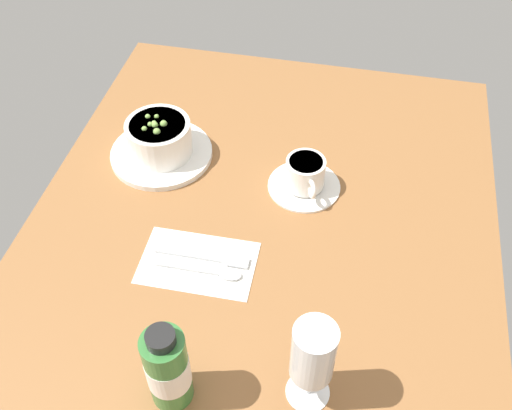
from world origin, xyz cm
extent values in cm
cube|color=brown|center=(0.00, 0.00, -1.50)|extent=(110.00, 84.00, 3.00)
cylinder|color=white|center=(-16.53, -23.23, 0.60)|extent=(20.34, 20.34, 1.20)
cylinder|color=white|center=(-16.53, -23.23, 4.69)|extent=(12.69, 12.69, 6.97)
cylinder|color=beige|center=(-16.53, -23.23, 7.37)|extent=(10.92, 10.92, 1.60)
sphere|color=#7DA84E|center=(-14.61, -25.11, 8.27)|extent=(1.04, 1.04, 1.04)
sphere|color=#7DA84E|center=(-14.31, -22.52, 8.27)|extent=(1.39, 1.39, 1.39)
sphere|color=#7DA84E|center=(-18.23, -25.66, 8.27)|extent=(1.02, 1.02, 1.02)
sphere|color=#7DA84E|center=(-16.78, -21.97, 8.27)|extent=(1.38, 1.38, 1.38)
sphere|color=#7DA84E|center=(-16.08, -23.49, 8.27)|extent=(1.22, 1.22, 1.22)
sphere|color=#7DA84E|center=(-16.08, -24.46, 8.27)|extent=(0.97, 0.97, 0.97)
sphere|color=#7DA84E|center=(-18.60, -23.99, 8.27)|extent=(0.91, 0.91, 0.91)
sphere|color=#7DA84E|center=(-16.59, -23.83, 8.27)|extent=(1.02, 1.02, 1.02)
cube|color=white|center=(7.97, -8.82, 0.15)|extent=(12.74, 19.74, 0.30)
cube|color=silver|center=(6.77, -9.82, 0.55)|extent=(1.41, 14.02, 0.50)
cube|color=silver|center=(6.77, -2.02, 0.55)|extent=(2.25, 3.63, 0.40)
cube|color=silver|center=(9.57, -9.82, 0.55)|extent=(1.20, 13.01, 0.50)
ellipsoid|color=silver|center=(9.57, -2.82, 0.60)|extent=(2.40, 4.00, 0.60)
cylinder|color=white|center=(-13.73, 6.12, 0.45)|extent=(13.86, 13.86, 0.90)
cylinder|color=white|center=(-13.73, 6.12, 3.80)|extent=(7.42, 7.42, 5.80)
cylinder|color=#302213|center=(-13.73, 6.12, 6.20)|extent=(6.31, 6.31, 1.00)
torus|color=white|center=(-9.40, 7.99, 4.09)|extent=(3.62, 2.16, 3.60)
cylinder|color=white|center=(27.01, 12.92, 0.20)|extent=(6.39, 6.39, 0.40)
cylinder|color=white|center=(27.01, 12.92, 3.47)|extent=(0.80, 0.80, 6.14)
cylinder|color=white|center=(27.01, 12.92, 11.55)|extent=(5.96, 5.96, 10.02)
cylinder|color=#F4E7CD|center=(27.01, 12.92, 10.05)|extent=(4.89, 4.89, 6.01)
cylinder|color=#337233|center=(31.12, -5.97, 7.27)|extent=(5.96, 5.96, 14.54)
cylinder|color=white|center=(31.12, -5.97, 6.98)|extent=(6.08, 6.08, 5.52)
cylinder|color=black|center=(31.12, -5.97, 15.38)|extent=(3.87, 3.87, 1.69)
camera|label=1|loc=(65.00, 13.35, 80.54)|focal=41.25mm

